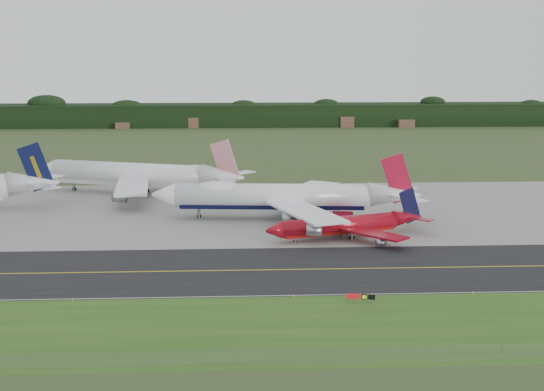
{
  "coord_description": "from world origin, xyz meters",
  "views": [
    {
      "loc": [
        -5.94,
        -142.75,
        41.23
      ],
      "look_at": [
        2.43,
        22.0,
        9.43
      ],
      "focal_mm": 50.0,
      "sensor_mm": 36.0,
      "label": 1
    }
  ],
  "objects": [
    {
      "name": "perimeter_fence",
      "position": [
        0.0,
        -48.0,
        1.1
      ],
      "size": [
        320.0,
        0.1,
        320.0
      ],
      "color": "slate",
      "rests_on": "ground"
    },
    {
      "name": "taxiway_sign",
      "position": [
        14.79,
        -24.01,
        1.1
      ],
      "size": [
        4.67,
        0.93,
        1.57
      ],
      "color": "slate",
      "rests_on": "ground"
    },
    {
      "name": "taxiway_centreline",
      "position": [
        0.0,
        -4.0,
        0.03
      ],
      "size": [
        400.0,
        0.4,
        0.0
      ],
      "primitive_type": "cube",
      "color": "yellow",
      "rests_on": "taxiway"
    },
    {
      "name": "grass_verge",
      "position": [
        0.0,
        -35.0,
        0.01
      ],
      "size": [
        400.0,
        30.0,
        0.01
      ],
      "primitive_type": "cube",
      "color": "#265619",
      "rests_on": "ground"
    },
    {
      "name": "edge_marker_left",
      "position": [
        -33.08,
        -20.5,
        0.25
      ],
      "size": [
        0.16,
        0.16,
        0.5
      ],
      "primitive_type": "cylinder",
      "color": "yellow",
      "rests_on": "ground"
    },
    {
      "name": "jet_star_tail",
      "position": [
        -33.52,
        74.08,
        5.71
      ],
      "size": [
        63.14,
        51.3,
        17.13
      ],
      "color": "white",
      "rests_on": "ground"
    },
    {
      "name": "jet_red_737",
      "position": [
        19.23,
        20.64,
        2.87
      ],
      "size": [
        37.67,
        29.95,
        10.39
      ],
      "color": "maroon",
      "rests_on": "ground"
    },
    {
      "name": "edge_marker_right",
      "position": [
        34.76,
        -20.5,
        0.25
      ],
      "size": [
        0.16,
        0.16,
        0.5
      ],
      "primitive_type": "cylinder",
      "color": "yellow",
      "rests_on": "ground"
    },
    {
      "name": "apron",
      "position": [
        0.0,
        51.0,
        0.01
      ],
      "size": [
        400.0,
        78.0,
        0.01
      ],
      "primitive_type": "cube",
      "color": "gray",
      "rests_on": "ground"
    },
    {
      "name": "jet_ba_747",
      "position": [
        5.68,
        39.89,
        5.69
      ],
      "size": [
        66.49,
        54.85,
        16.7
      ],
      "color": "white",
      "rests_on": "ground"
    },
    {
      "name": "ground",
      "position": [
        0.0,
        0.0,
        0.0
      ],
      "size": [
        600.0,
        600.0,
        0.0
      ],
      "primitive_type": "plane",
      "color": "#384821",
      "rests_on": "ground"
    },
    {
      "name": "edge_marker_center",
      "position": [
        3.93,
        -20.5,
        0.25
      ],
      "size": [
        0.16,
        0.16,
        0.5
      ],
      "primitive_type": "cylinder",
      "color": "yellow",
      "rests_on": "ground"
    },
    {
      "name": "taxiway",
      "position": [
        0.0,
        -4.0,
        0.01
      ],
      "size": [
        400.0,
        32.0,
        0.02
      ],
      "primitive_type": "cube",
      "color": "black",
      "rests_on": "ground"
    },
    {
      "name": "taxiway_edge_line",
      "position": [
        0.0,
        -19.5,
        0.03
      ],
      "size": [
        400.0,
        0.25,
        0.0
      ],
      "primitive_type": "cube",
      "color": "silver",
      "rests_on": "taxiway"
    },
    {
      "name": "horizon_treeline",
      "position": [
        0.0,
        273.76,
        5.47
      ],
      "size": [
        700.0,
        25.0,
        12.0
      ],
      "color": "black",
      "rests_on": "ground"
    }
  ]
}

